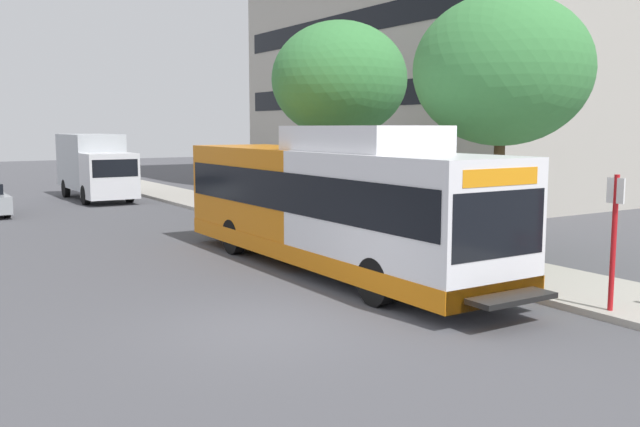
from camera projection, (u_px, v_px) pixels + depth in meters
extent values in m
plane|color=#4C4C51|center=(135.00, 257.00, 19.19)|extent=(120.00, 120.00, 0.00)
cube|color=#A8A399|center=(379.00, 243.00, 21.20)|extent=(3.00, 56.00, 0.14)
cube|color=white|center=(400.00, 216.00, 14.99)|extent=(2.54, 5.80, 2.73)
cube|color=orange|center=(273.00, 194.00, 19.86)|extent=(2.54, 5.80, 2.73)
cube|color=orange|center=(328.00, 248.00, 17.57)|extent=(2.57, 11.60, 0.44)
cube|color=black|center=(328.00, 189.00, 17.38)|extent=(2.58, 11.25, 0.96)
cube|color=black|center=(498.00, 224.00, 12.57)|extent=(2.34, 0.10, 1.24)
cube|color=orange|center=(500.00, 177.00, 12.45)|extent=(1.90, 0.08, 0.32)
cube|color=white|center=(361.00, 139.00, 16.00)|extent=(2.16, 4.06, 0.60)
cube|color=black|center=(512.00, 298.00, 12.40)|extent=(1.78, 0.60, 0.10)
cylinder|color=black|center=(377.00, 282.00, 13.96)|extent=(0.30, 1.00, 1.00)
cylinder|color=black|center=(459.00, 269.00, 15.15)|extent=(0.30, 1.00, 1.00)
cylinder|color=black|center=(234.00, 237.00, 19.66)|extent=(0.30, 1.00, 1.00)
cylinder|color=black|center=(302.00, 230.00, 20.85)|extent=(0.30, 1.00, 1.00)
cylinder|color=red|center=(614.00, 243.00, 12.98)|extent=(0.10, 0.10, 2.60)
cube|color=white|center=(616.00, 191.00, 12.84)|extent=(0.04, 0.36, 0.48)
cylinder|color=#4C3823|center=(498.00, 199.00, 17.84)|extent=(0.28, 0.28, 3.22)
ellipsoid|color=#3D8442|center=(502.00, 70.00, 17.42)|extent=(4.51, 4.51, 3.83)
cylinder|color=#4C3823|center=(339.00, 179.00, 24.11)|extent=(0.28, 0.28, 3.35)
ellipsoid|color=#3D8442|center=(339.00, 80.00, 23.69)|extent=(4.68, 4.68, 3.97)
cylinder|color=black|center=(7.00, 210.00, 27.61)|extent=(0.20, 0.64, 0.64)
cube|color=silver|center=(110.00, 176.00, 32.12)|extent=(2.30, 2.00, 2.10)
cube|color=#B2B7BC|center=(90.00, 161.00, 34.99)|extent=(2.30, 5.00, 2.70)
cube|color=black|center=(115.00, 168.00, 31.25)|extent=(2.07, 0.08, 0.80)
cylinder|color=black|center=(86.00, 195.00, 32.06)|extent=(0.26, 0.92, 0.92)
cylinder|color=black|center=(129.00, 193.00, 33.14)|extent=(0.26, 0.92, 0.92)
cylinder|color=black|center=(66.00, 188.00, 35.53)|extent=(0.26, 0.92, 0.92)
cylinder|color=black|center=(106.00, 187.00, 36.62)|extent=(0.26, 0.92, 0.92)
cube|color=black|center=(445.00, 162.00, 37.85)|extent=(13.81, 18.80, 1.10)
cube|color=black|center=(447.00, 99.00, 37.43)|extent=(13.81, 18.80, 1.10)
cube|color=black|center=(448.00, 35.00, 37.00)|extent=(13.81, 18.80, 1.10)
cylinder|color=#B7B7BC|center=(336.00, 130.00, 53.24)|extent=(1.10, 1.10, 6.74)
cylinder|color=#B7B7BC|center=(337.00, 41.00, 52.40)|extent=(0.91, 0.91, 6.74)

